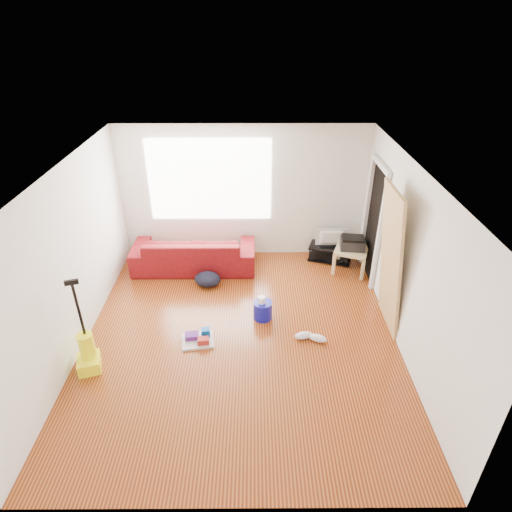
{
  "coord_description": "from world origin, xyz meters",
  "views": [
    {
      "loc": [
        0.2,
        -4.84,
        4.18
      ],
      "look_at": [
        0.22,
        0.6,
        1.02
      ],
      "focal_mm": 30.0,
      "sensor_mm": 36.0,
      "label": 1
    }
  ],
  "objects_px": {
    "tv_stand": "(330,252)",
    "cleaning_tray": "(199,339)",
    "vacuum": "(88,353)",
    "sofa": "(195,267)",
    "backpack": "(208,285)",
    "bucket": "(263,317)",
    "side_table": "(351,252)"
  },
  "relations": [
    {
      "from": "side_table",
      "to": "bucket",
      "type": "height_order",
      "value": "side_table"
    },
    {
      "from": "sofa",
      "to": "side_table",
      "type": "height_order",
      "value": "side_table"
    },
    {
      "from": "side_table",
      "to": "vacuum",
      "type": "bearing_deg",
      "value": -148.23
    },
    {
      "from": "tv_stand",
      "to": "backpack",
      "type": "relative_size",
      "value": 1.95
    },
    {
      "from": "bucket",
      "to": "vacuum",
      "type": "relative_size",
      "value": 0.21
    },
    {
      "from": "side_table",
      "to": "vacuum",
      "type": "distance_m",
      "value": 4.65
    },
    {
      "from": "sofa",
      "to": "backpack",
      "type": "relative_size",
      "value": 4.91
    },
    {
      "from": "tv_stand",
      "to": "vacuum",
      "type": "distance_m",
      "value": 4.62
    },
    {
      "from": "tv_stand",
      "to": "vacuum",
      "type": "relative_size",
      "value": 0.65
    },
    {
      "from": "cleaning_tray",
      "to": "backpack",
      "type": "relative_size",
      "value": 1.1
    },
    {
      "from": "sofa",
      "to": "vacuum",
      "type": "relative_size",
      "value": 1.63
    },
    {
      "from": "bucket",
      "to": "backpack",
      "type": "bearing_deg",
      "value": 136.0
    },
    {
      "from": "tv_stand",
      "to": "bucket",
      "type": "height_order",
      "value": "tv_stand"
    },
    {
      "from": "tv_stand",
      "to": "bucket",
      "type": "relative_size",
      "value": 3.01
    },
    {
      "from": "side_table",
      "to": "bucket",
      "type": "xyz_separation_m",
      "value": [
        -1.62,
        -1.39,
        -0.38
      ]
    },
    {
      "from": "bucket",
      "to": "cleaning_tray",
      "type": "distance_m",
      "value": 1.08
    },
    {
      "from": "bucket",
      "to": "vacuum",
      "type": "distance_m",
      "value": 2.57
    },
    {
      "from": "tv_stand",
      "to": "cleaning_tray",
      "type": "bearing_deg",
      "value": -116.09
    },
    {
      "from": "side_table",
      "to": "cleaning_tray",
      "type": "xyz_separation_m",
      "value": [
        -2.56,
        -1.94,
        -0.34
      ]
    },
    {
      "from": "sofa",
      "to": "bucket",
      "type": "bearing_deg",
      "value": 129.18
    },
    {
      "from": "sofa",
      "to": "cleaning_tray",
      "type": "relative_size",
      "value": 4.47
    },
    {
      "from": "sofa",
      "to": "backpack",
      "type": "distance_m",
      "value": 0.67
    },
    {
      "from": "backpack",
      "to": "vacuum",
      "type": "height_order",
      "value": "vacuum"
    },
    {
      "from": "cleaning_tray",
      "to": "vacuum",
      "type": "relative_size",
      "value": 0.36
    },
    {
      "from": "side_table",
      "to": "bucket",
      "type": "distance_m",
      "value": 2.17
    },
    {
      "from": "side_table",
      "to": "bucket",
      "type": "relative_size",
      "value": 2.46
    },
    {
      "from": "backpack",
      "to": "cleaning_tray",
      "type": "bearing_deg",
      "value": -79.48
    },
    {
      "from": "cleaning_tray",
      "to": "vacuum",
      "type": "bearing_deg",
      "value": -159.94
    },
    {
      "from": "side_table",
      "to": "vacuum",
      "type": "height_order",
      "value": "vacuum"
    },
    {
      "from": "cleaning_tray",
      "to": "backpack",
      "type": "xyz_separation_m",
      "value": [
        -0.0,
        1.45,
        -0.05
      ]
    },
    {
      "from": "cleaning_tray",
      "to": "sofa",
      "type": "bearing_deg",
      "value": 98.22
    },
    {
      "from": "side_table",
      "to": "backpack",
      "type": "height_order",
      "value": "side_table"
    }
  ]
}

